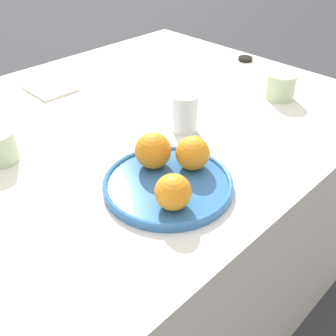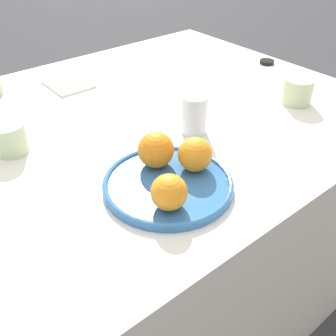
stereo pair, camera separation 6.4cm
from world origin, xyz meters
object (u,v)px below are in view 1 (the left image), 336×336
(cup_2, at_px, (0,147))
(orange_1, at_px, (193,153))
(cup_3, at_px, (281,86))
(soy_dish, at_px, (245,59))
(orange_0, at_px, (153,151))
(napkin, at_px, (50,89))
(fruit_platter, at_px, (168,184))
(water_glass, at_px, (185,113))
(orange_2, at_px, (173,192))

(cup_2, bearing_deg, orange_1, -51.13)
(cup_3, bearing_deg, soy_dish, 53.97)
(orange_0, distance_m, cup_3, 0.53)
(orange_0, bearing_deg, cup_2, 128.42)
(soy_dish, bearing_deg, napkin, 156.61)
(fruit_platter, height_order, soy_dish, fruit_platter)
(water_glass, bearing_deg, orange_2, -141.02)
(orange_1, height_order, soy_dish, orange_1)
(cup_2, height_order, cup_3, cup_3)
(orange_1, distance_m, cup_2, 0.44)
(fruit_platter, height_order, cup_2, cup_2)
(fruit_platter, xyz_separation_m, water_glass, (0.20, 0.14, 0.04))
(cup_2, relative_size, soy_dish, 1.45)
(orange_1, xyz_separation_m, orange_2, (-0.12, -0.06, -0.00))
(orange_0, height_order, water_glass, water_glass)
(fruit_platter, relative_size, water_glass, 2.75)
(fruit_platter, distance_m, orange_0, 0.08)
(orange_1, relative_size, cup_3, 0.88)
(orange_0, xyz_separation_m, water_glass, (0.18, 0.07, -0.00))
(orange_2, distance_m, napkin, 0.69)
(fruit_platter, bearing_deg, orange_1, 0.67)
(soy_dish, bearing_deg, orange_1, -153.27)
(fruit_platter, bearing_deg, cup_3, 7.56)
(cup_2, relative_size, napkin, 0.52)
(orange_0, bearing_deg, orange_1, -49.27)
(orange_1, distance_m, orange_2, 0.14)
(soy_dish, bearing_deg, orange_0, -159.52)
(orange_0, distance_m, napkin, 0.55)
(fruit_platter, bearing_deg, water_glass, 34.87)
(napkin, bearing_deg, soy_dish, -23.39)
(soy_dish, bearing_deg, cup_3, -126.03)
(orange_1, distance_m, cup_3, 0.47)
(orange_2, height_order, cup_3, orange_2)
(water_glass, distance_m, napkin, 0.49)
(orange_2, relative_size, water_glass, 0.71)
(orange_2, bearing_deg, soy_dish, 26.72)
(orange_1, xyz_separation_m, cup_2, (-0.27, 0.34, -0.01))
(orange_0, xyz_separation_m, napkin, (0.07, 0.55, -0.05))
(fruit_platter, xyz_separation_m, orange_1, (0.08, 0.00, 0.04))
(orange_1, bearing_deg, orange_0, 130.73)
(orange_2, bearing_deg, water_glass, 38.98)
(soy_dish, bearing_deg, orange_2, -153.28)
(orange_2, bearing_deg, cup_3, 12.68)
(napkin, bearing_deg, water_glass, -76.65)
(water_glass, relative_size, cup_2, 1.32)
(soy_dish, bearing_deg, fruit_platter, -155.64)
(orange_0, distance_m, cup_2, 0.35)
(cup_2, xyz_separation_m, soy_dish, (0.93, -0.01, -0.03))
(orange_0, distance_m, orange_1, 0.09)
(cup_3, bearing_deg, orange_2, -167.32)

